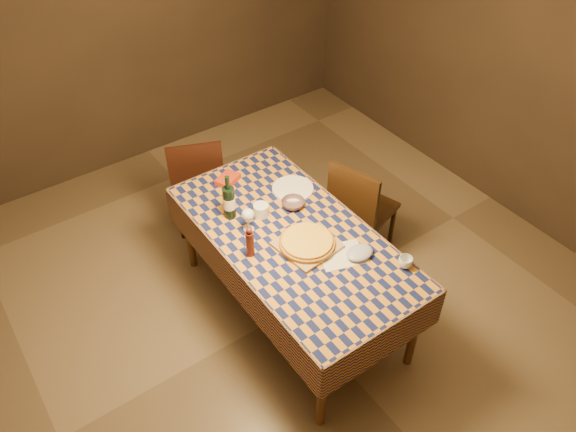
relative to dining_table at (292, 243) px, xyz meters
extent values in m
plane|color=brown|center=(0.00, 0.00, -0.69)|extent=(5.00, 5.00, 0.00)
cube|color=#34271D|center=(0.00, 2.50, 0.66)|extent=(4.50, 0.10, 2.70)
cube|color=#34271D|center=(2.25, 0.00, 0.66)|extent=(0.10, 5.00, 2.70)
cylinder|color=brown|center=(-0.38, -0.83, -0.32)|extent=(0.06, 0.06, 0.75)
cylinder|color=brown|center=(0.38, -0.83, -0.32)|extent=(0.06, 0.06, 0.75)
cylinder|color=brown|center=(-0.38, 0.83, -0.32)|extent=(0.06, 0.06, 0.75)
cylinder|color=brown|center=(0.38, 0.83, -0.32)|extent=(0.06, 0.06, 0.75)
cube|color=brown|center=(0.00, 0.00, 0.05)|extent=(0.90, 1.80, 0.03)
cube|color=brown|center=(0.00, 0.00, 0.07)|extent=(0.92, 1.82, 0.02)
cube|color=brown|center=(0.00, -0.92, -0.07)|extent=(0.94, 0.01, 0.30)
cube|color=brown|center=(0.00, 0.92, -0.07)|extent=(0.94, 0.01, 0.30)
cube|color=brown|center=(-0.47, 0.00, -0.07)|extent=(0.01, 1.84, 0.30)
cube|color=brown|center=(0.47, 0.00, -0.07)|extent=(0.01, 1.84, 0.30)
cube|color=#A4804D|center=(0.01, -0.14, 0.09)|extent=(0.38, 0.38, 0.02)
cylinder|color=#8B5717|center=(0.01, -0.14, 0.11)|extent=(0.43, 0.43, 0.02)
cylinder|color=gold|center=(0.01, -0.14, 0.13)|extent=(0.39, 0.39, 0.02)
cylinder|color=#521A13|center=(-0.32, 0.01, 0.17)|extent=(0.06, 0.06, 0.18)
sphere|color=#521A13|center=(-0.32, 0.01, 0.28)|extent=(0.04, 0.04, 0.04)
imported|color=#574149|center=(0.17, 0.23, 0.10)|extent=(0.18, 0.18, 0.05)
cylinder|color=silver|center=(-0.20, 0.21, 0.08)|extent=(0.08, 0.08, 0.01)
cylinder|color=silver|center=(-0.20, 0.21, 0.12)|extent=(0.01, 0.01, 0.08)
sphere|color=silver|center=(-0.20, 0.21, 0.20)|extent=(0.08, 0.08, 0.08)
ellipsoid|color=#3E0716|center=(-0.20, 0.21, 0.19)|extent=(0.06, 0.06, 0.03)
cylinder|color=black|center=(-0.24, 0.40, 0.20)|extent=(0.09, 0.09, 0.24)
cylinder|color=black|center=(-0.24, 0.40, 0.36)|extent=(0.03, 0.03, 0.10)
cylinder|color=#F1EACE|center=(-0.24, 0.40, 0.20)|extent=(0.09, 0.09, 0.09)
cylinder|color=white|center=(-0.06, 0.28, 0.12)|extent=(0.10, 0.10, 0.09)
cube|color=#B03217|center=(-0.06, 0.73, 0.10)|extent=(0.20, 0.18, 0.04)
cylinder|color=white|center=(0.28, 0.38, 0.08)|extent=(0.38, 0.38, 0.02)
imported|color=silver|center=(0.40, -0.63, 0.11)|extent=(0.12, 0.12, 0.07)
cube|color=silver|center=(0.15, -0.33, 0.08)|extent=(0.34, 0.30, 0.00)
ellipsoid|color=#969DC0|center=(0.23, -0.40, 0.10)|extent=(0.21, 0.18, 0.05)
cube|color=black|center=(-0.06, 1.26, -0.24)|extent=(0.55, 0.55, 0.04)
cube|color=black|center=(-0.14, 1.08, 0.01)|extent=(0.40, 0.19, 0.46)
cylinder|color=black|center=(0.17, 1.36, -0.48)|extent=(0.04, 0.04, 0.43)
cylinder|color=black|center=(-0.16, 1.50, -0.48)|extent=(0.04, 0.04, 0.43)
cylinder|color=black|center=(0.03, 1.03, -0.48)|extent=(0.04, 0.04, 0.43)
cylinder|color=black|center=(-0.30, 1.16, -0.48)|extent=(0.04, 0.04, 0.43)
cube|color=black|center=(0.82, 0.19, -0.24)|extent=(0.53, 0.53, 0.04)
cube|color=black|center=(0.63, 0.13, 0.01)|extent=(0.16, 0.41, 0.46)
cylinder|color=black|center=(1.05, 0.07, -0.48)|extent=(0.04, 0.04, 0.43)
cylinder|color=black|center=(0.94, 0.42, -0.48)|extent=(0.04, 0.04, 0.43)
cylinder|color=black|center=(0.71, -0.04, -0.48)|extent=(0.04, 0.04, 0.43)
cylinder|color=black|center=(0.60, 0.31, -0.48)|extent=(0.04, 0.04, 0.43)
camera|label=1|loc=(-1.56, -2.15, 2.63)|focal=35.00mm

